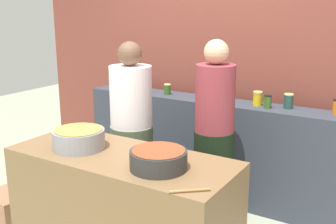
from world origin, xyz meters
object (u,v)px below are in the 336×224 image
(preserve_jar_1, at_px, (144,86))
(preserve_jar_5, at_px, (258,98))
(cook_in_cap, at_px, (214,148))
(bread_crate, at_px, (8,205))
(preserve_jar_3, at_px, (203,92))
(cooking_pot_center, at_px, (158,159))
(preserve_jar_4, at_px, (216,94))
(preserve_jar_7, at_px, (288,101))
(cooking_pot_left, at_px, (79,139))
(wooden_spoon, at_px, (190,191))
(preserve_jar_2, at_px, (167,89))
(preserve_jar_6, at_px, (268,102))
(cook_with_tongs, at_px, (132,141))
(preserve_jar_0, at_px, (125,85))

(preserve_jar_1, height_order, preserve_jar_5, preserve_jar_5)
(cook_in_cap, distance_m, bread_crate, 1.99)
(preserve_jar_3, xyz_separation_m, cooking_pot_center, (0.45, -1.53, -0.13))
(cook_in_cap, bearing_deg, preserve_jar_4, 113.87)
(preserve_jar_4, bearing_deg, preserve_jar_7, 3.24)
(preserve_jar_5, xyz_separation_m, cooking_pot_left, (-0.87, -1.46, -0.14))
(wooden_spoon, distance_m, bread_crate, 2.19)
(preserve_jar_3, xyz_separation_m, preserve_jar_5, (0.60, -0.05, 0.01))
(preserve_jar_3, height_order, cooking_pot_center, preserve_jar_3)
(preserve_jar_5, bearing_deg, cook_in_cap, -102.96)
(preserve_jar_4, xyz_separation_m, cooking_pot_left, (-0.45, -1.46, -0.13))
(preserve_jar_1, bearing_deg, preserve_jar_2, -3.42)
(preserve_jar_1, bearing_deg, preserve_jar_7, 1.70)
(preserve_jar_4, distance_m, wooden_spoon, 1.81)
(preserve_jar_2, height_order, cook_in_cap, cook_in_cap)
(preserve_jar_3, bearing_deg, cooking_pot_center, -73.46)
(cook_in_cap, bearing_deg, bread_crate, -154.44)
(preserve_jar_6, distance_m, bread_crate, 2.58)
(cook_with_tongs, bearing_deg, preserve_jar_1, 117.48)
(preserve_jar_5, xyz_separation_m, preserve_jar_6, (0.11, -0.05, -0.01))
(preserve_jar_5, bearing_deg, preserve_jar_0, -177.40)
(preserve_jar_6, bearing_deg, preserve_jar_2, 178.61)
(preserve_jar_3, bearing_deg, preserve_jar_2, -169.04)
(preserve_jar_5, height_order, preserve_jar_6, preserve_jar_5)
(preserve_jar_1, bearing_deg, cook_in_cap, -28.47)
(preserve_jar_7, bearing_deg, bread_crate, -145.11)
(preserve_jar_7, bearing_deg, preserve_jar_6, -150.66)
(cook_in_cap, xyz_separation_m, bread_crate, (-1.70, -0.81, -0.64))
(cooking_pot_center, height_order, wooden_spoon, cooking_pot_center)
(preserve_jar_2, relative_size, preserve_jar_4, 0.85)
(cooking_pot_center, bearing_deg, cook_in_cap, 90.13)
(preserve_jar_7, bearing_deg, preserve_jar_0, -176.56)
(preserve_jar_2, relative_size, cooking_pot_center, 0.29)
(preserve_jar_5, bearing_deg, preserve_jar_7, 7.96)
(preserve_jar_3, distance_m, cooking_pot_left, 1.54)
(preserve_jar_1, height_order, cook_with_tongs, cook_with_tongs)
(cooking_pot_left, relative_size, bread_crate, 0.96)
(preserve_jar_2, bearing_deg, preserve_jar_4, 2.65)
(preserve_jar_4, distance_m, cook_with_tongs, 0.98)
(preserve_jar_0, bearing_deg, preserve_jar_5, 2.60)
(preserve_jar_2, bearing_deg, cooking_pot_left, -85.98)
(preserve_jar_1, xyz_separation_m, preserve_jar_4, (0.87, 0.01, 0.01))
(preserve_jar_0, height_order, cooking_pot_center, preserve_jar_0)
(preserve_jar_2, distance_m, bread_crate, 1.91)
(preserve_jar_6, bearing_deg, cook_with_tongs, -143.61)
(preserve_jar_2, distance_m, preserve_jar_5, 0.97)
(preserve_jar_6, bearing_deg, bread_crate, -144.67)
(cook_with_tongs, relative_size, cook_in_cap, 0.98)
(preserve_jar_4, height_order, bread_crate, preserve_jar_4)
(preserve_jar_0, bearing_deg, preserve_jar_4, 3.56)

